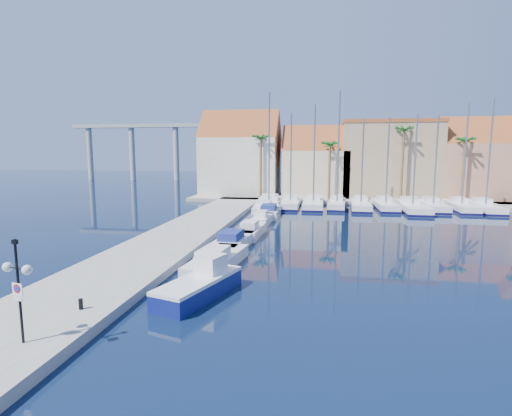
# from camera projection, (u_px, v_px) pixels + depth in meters

# --- Properties ---
(ground) EXTENTS (260.00, 260.00, 0.00)m
(ground) POSITION_uv_depth(u_px,v_px,m) (253.00, 320.00, 17.64)
(ground) COLOR black
(ground) RESTS_ON ground
(quay_west) EXTENTS (6.00, 77.00, 0.50)m
(quay_west) POSITION_uv_depth(u_px,v_px,m) (172.00, 241.00, 32.23)
(quay_west) COLOR gray
(quay_west) RESTS_ON ground
(shore_north) EXTENTS (54.00, 16.00, 0.50)m
(shore_north) POSITION_uv_depth(u_px,v_px,m) (367.00, 197.00, 62.93)
(shore_north) COLOR gray
(shore_north) RESTS_ON ground
(lamp_post) EXTENTS (1.28, 0.55, 3.84)m
(lamp_post) POSITION_uv_depth(u_px,v_px,m) (18.00, 276.00, 14.10)
(lamp_post) COLOR black
(lamp_post) RESTS_ON quay_west
(bollard) EXTENTS (0.19, 0.19, 0.47)m
(bollard) POSITION_uv_depth(u_px,v_px,m) (81.00, 304.00, 17.50)
(bollard) COLOR black
(bollard) RESTS_ON quay_west
(fishing_boat) EXTENTS (3.45, 5.87, 1.95)m
(fishing_boat) POSITION_uv_depth(u_px,v_px,m) (201.00, 284.00, 20.40)
(fishing_boat) COLOR navy
(fishing_boat) RESTS_ON ground
(motorboat_west_0) EXTENTS (2.87, 6.97, 1.40)m
(motorboat_west_0) POSITION_uv_depth(u_px,v_px,m) (217.00, 260.00, 25.48)
(motorboat_west_0) COLOR white
(motorboat_west_0) RESTS_ON ground
(motorboat_west_1) EXTENTS (2.62, 6.81, 1.40)m
(motorboat_west_1) POSITION_uv_depth(u_px,v_px,m) (233.00, 241.00, 30.89)
(motorboat_west_1) COLOR white
(motorboat_west_1) RESTS_ON ground
(motorboat_west_2) EXTENTS (2.03, 5.68, 1.40)m
(motorboat_west_2) POSITION_uv_depth(u_px,v_px,m) (251.00, 230.00, 35.10)
(motorboat_west_2) COLOR white
(motorboat_west_2) RESTS_ON ground
(motorboat_west_3) EXTENTS (1.86, 5.12, 1.40)m
(motorboat_west_3) POSITION_uv_depth(u_px,v_px,m) (262.00, 219.00, 41.15)
(motorboat_west_3) COLOR white
(motorboat_west_3) RESTS_ON ground
(motorboat_west_4) EXTENTS (2.37, 7.12, 1.40)m
(motorboat_west_4) POSITION_uv_depth(u_px,v_px,m) (269.00, 211.00, 46.20)
(motorboat_west_4) COLOR white
(motorboat_west_4) RESTS_ON ground
(motorboat_west_5) EXTENTS (2.45, 6.75, 1.40)m
(motorboat_west_5) POSITION_uv_depth(u_px,v_px,m) (265.00, 207.00, 49.55)
(motorboat_west_5) COLOR white
(motorboat_west_5) RESTS_ON ground
(sailboat_0) EXTENTS (3.97, 12.23, 14.75)m
(sailboat_0) POSITION_uv_depth(u_px,v_px,m) (269.00, 203.00, 52.79)
(sailboat_0) COLOR white
(sailboat_0) RESTS_ON ground
(sailboat_1) EXTENTS (2.49, 9.23, 12.24)m
(sailboat_1) POSITION_uv_depth(u_px,v_px,m) (291.00, 203.00, 53.46)
(sailboat_1) COLOR white
(sailboat_1) RESTS_ON ground
(sailboat_2) EXTENTS (2.66, 9.82, 13.35)m
(sailboat_2) POSITION_uv_depth(u_px,v_px,m) (313.00, 203.00, 53.04)
(sailboat_2) COLOR white
(sailboat_2) RESTS_ON ground
(sailboat_3) EXTENTS (2.72, 8.21, 14.99)m
(sailboat_3) POSITION_uv_depth(u_px,v_px,m) (337.00, 203.00, 52.39)
(sailboat_3) COLOR white
(sailboat_3) RESTS_ON ground
(sailboat_4) EXTENTS (2.88, 9.30, 11.45)m
(sailboat_4) POSITION_uv_depth(u_px,v_px,m) (361.00, 204.00, 51.71)
(sailboat_4) COLOR white
(sailboat_4) RESTS_ON ground
(sailboat_5) EXTENTS (2.46, 8.98, 11.67)m
(sailboat_5) POSITION_uv_depth(u_px,v_px,m) (385.00, 205.00, 51.57)
(sailboat_5) COLOR white
(sailboat_5) RESTS_ON ground
(sailboat_6) EXTENTS (3.00, 10.87, 11.89)m
(sailboat_6) POSITION_uv_depth(u_px,v_px,m) (412.00, 206.00, 50.09)
(sailboat_6) COLOR white
(sailboat_6) RESTS_ON ground
(sailboat_7) EXTENTS (2.43, 8.42, 11.82)m
(sailboat_7) POSITION_uv_depth(u_px,v_px,m) (432.00, 206.00, 50.46)
(sailboat_7) COLOR white
(sailboat_7) RESTS_ON ground
(sailboat_8) EXTENTS (2.69, 9.05, 13.21)m
(sailboat_8) POSITION_uv_depth(u_px,v_px,m) (460.00, 206.00, 50.26)
(sailboat_8) COLOR white
(sailboat_8) RESTS_ON ground
(sailboat_9) EXTENTS (2.72, 9.07, 13.69)m
(sailboat_9) POSITION_uv_depth(u_px,v_px,m) (484.00, 206.00, 49.59)
(sailboat_9) COLOR white
(sailboat_9) RESTS_ON ground
(building_0) EXTENTS (12.30, 9.00, 13.50)m
(building_0) POSITION_uv_depth(u_px,v_px,m) (241.00, 157.00, 64.26)
(building_0) COLOR beige
(building_0) RESTS_ON shore_north
(building_1) EXTENTS (10.30, 8.00, 11.00)m
(building_1) POSITION_uv_depth(u_px,v_px,m) (316.00, 165.00, 62.52)
(building_1) COLOR beige
(building_1) RESTS_ON shore_north
(building_2) EXTENTS (14.20, 10.20, 11.50)m
(building_2) POSITION_uv_depth(u_px,v_px,m) (388.00, 159.00, 61.61)
(building_2) COLOR tan
(building_2) RESTS_ON shore_north
(building_3) EXTENTS (10.30, 8.00, 12.00)m
(building_3) POSITION_uv_depth(u_px,v_px,m) (474.00, 162.00, 58.78)
(building_3) COLOR tan
(building_3) RESTS_ON shore_north
(palm_0) EXTENTS (2.60, 2.60, 10.15)m
(palm_0) POSITION_uv_depth(u_px,v_px,m) (261.00, 140.00, 58.38)
(palm_0) COLOR brown
(palm_0) RESTS_ON shore_north
(palm_1) EXTENTS (2.60, 2.60, 9.15)m
(palm_1) POSITION_uv_depth(u_px,v_px,m) (330.00, 146.00, 56.92)
(palm_1) COLOR brown
(palm_1) RESTS_ON shore_north
(palm_2) EXTENTS (2.60, 2.60, 11.15)m
(palm_2) POSITION_uv_depth(u_px,v_px,m) (404.00, 132.00, 55.06)
(palm_2) COLOR brown
(palm_2) RESTS_ON shore_north
(palm_3) EXTENTS (2.60, 2.60, 9.65)m
(palm_3) POSITION_uv_depth(u_px,v_px,m) (465.00, 142.00, 53.99)
(palm_3) COLOR brown
(palm_3) RESTS_ON shore_north
(viaduct) EXTENTS (48.00, 2.20, 14.45)m
(viaduct) POSITION_uv_depth(u_px,v_px,m) (157.00, 140.00, 102.57)
(viaduct) COLOR #9E9E99
(viaduct) RESTS_ON ground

